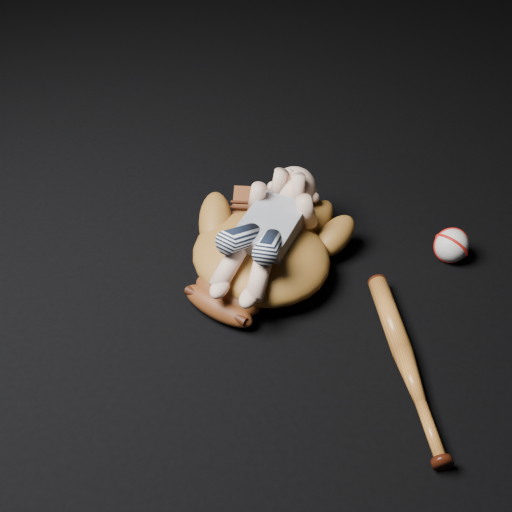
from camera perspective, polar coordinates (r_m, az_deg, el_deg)
name	(u,v)px	position (r m, az deg, el deg)	size (l,w,h in m)	color
baseball_glove	(261,251)	(1.40, 0.45, 0.42)	(0.39, 0.44, 0.14)	brown
newborn_baby	(265,230)	(1.36, 0.83, 2.36)	(0.18, 0.40, 0.16)	#D7A68A
baseball_bat	(406,363)	(1.29, 13.22, -9.23)	(0.04, 0.44, 0.04)	#A85E20
baseball	(451,245)	(1.53, 16.97, 0.92)	(0.08, 0.08, 0.08)	silver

